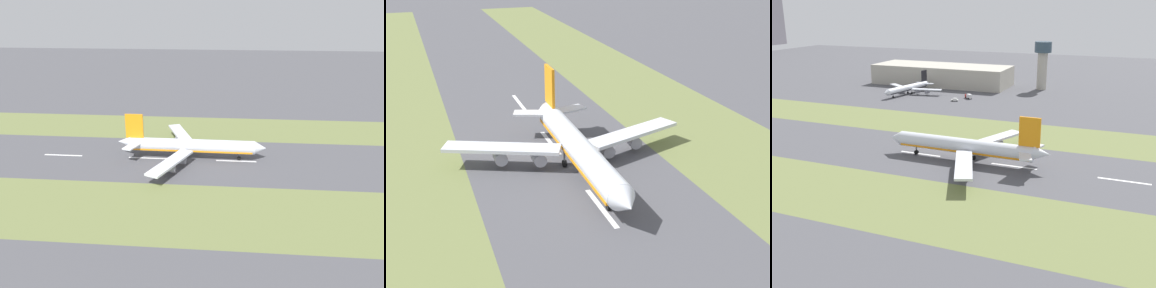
# 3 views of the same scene
# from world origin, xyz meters

# --- Properties ---
(ground_plane) EXTENTS (800.00, 800.00, 0.00)m
(ground_plane) POSITION_xyz_m (0.00, 0.00, 0.00)
(ground_plane) COLOR #4C4C51
(grass_median_west) EXTENTS (40.00, 600.00, 0.01)m
(grass_median_west) POSITION_xyz_m (-45.00, 0.00, 0.00)
(grass_median_west) COLOR olive
(grass_median_west) RESTS_ON ground
(grass_median_east) EXTENTS (40.00, 600.00, 0.01)m
(grass_median_east) POSITION_xyz_m (45.00, 0.00, 0.00)
(grass_median_east) COLOR olive
(grass_median_east) RESTS_ON ground
(centreline_dash_near) EXTENTS (1.20, 18.00, 0.01)m
(centreline_dash_near) POSITION_xyz_m (0.00, -58.17, 0.01)
(centreline_dash_near) COLOR silver
(centreline_dash_near) RESTS_ON ground
(centreline_dash_mid) EXTENTS (1.20, 18.00, 0.01)m
(centreline_dash_mid) POSITION_xyz_m (0.00, -18.17, 0.01)
(centreline_dash_mid) COLOR silver
(centreline_dash_mid) RESTS_ON ground
(centreline_dash_far) EXTENTS (1.20, 18.00, 0.01)m
(centreline_dash_far) POSITION_xyz_m (0.00, 21.83, 0.01)
(centreline_dash_far) COLOR silver
(centreline_dash_far) RESTS_ON ground
(airplane_main_jet) EXTENTS (64.13, 67.06, 20.20)m
(airplane_main_jet) POSITION_xyz_m (-1.46, -0.08, 6.02)
(airplane_main_jet) COLOR silver
(airplane_main_jet) RESTS_ON ground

